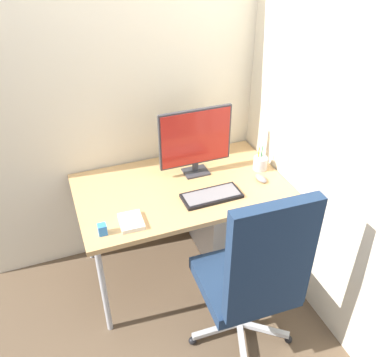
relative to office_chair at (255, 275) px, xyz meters
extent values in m
plane|color=brown|center=(-0.14, 0.78, -0.63)|extent=(8.00, 8.00, 0.00)
cube|color=beige|center=(-0.14, 1.22, 0.77)|extent=(2.74, 0.04, 2.80)
cube|color=beige|center=(0.58, 0.59, 0.77)|extent=(0.04, 2.18, 2.80)
cube|color=tan|center=(-0.14, 0.78, 0.10)|extent=(1.38, 0.82, 0.03)
cylinder|color=#B2B5BA|center=(-0.77, 0.43, -0.27)|extent=(0.04, 0.04, 0.71)
cylinder|color=#B2B5BA|center=(0.49, 0.43, -0.27)|extent=(0.04, 0.04, 0.71)
cylinder|color=#B2B5BA|center=(-0.77, 1.13, -0.27)|extent=(0.04, 0.04, 0.71)
cylinder|color=#B2B5BA|center=(0.49, 1.13, -0.27)|extent=(0.04, 0.04, 0.71)
sphere|color=black|center=(-0.31, 0.13, -0.60)|extent=(0.05, 0.05, 0.05)
cube|color=silver|center=(-0.15, 0.13, -0.56)|extent=(0.32, 0.05, 0.03)
cube|color=silver|center=(-0.05, -0.03, -0.56)|extent=(0.14, 0.31, 0.03)
sphere|color=black|center=(0.26, -0.08, -0.60)|extent=(0.05, 0.05, 0.05)
cube|color=silver|center=(0.13, 0.02, -0.56)|extent=(0.27, 0.23, 0.03)
sphere|color=black|center=(0.27, 0.30, -0.60)|extent=(0.05, 0.05, 0.05)
cube|color=silver|center=(0.14, 0.21, -0.56)|extent=(0.28, 0.21, 0.03)
sphere|color=black|center=(-0.08, 0.43, -0.60)|extent=(0.05, 0.05, 0.05)
cube|color=silver|center=(-0.04, 0.27, -0.56)|extent=(0.12, 0.32, 0.03)
cylinder|color=silver|center=(0.00, 0.12, -0.38)|extent=(0.04, 0.04, 0.34)
cube|color=navy|center=(0.00, 0.12, -0.17)|extent=(0.53, 0.51, 0.08)
cube|color=navy|center=(0.00, -0.13, 0.22)|extent=(0.46, 0.09, 0.70)
cube|color=#B2B5BA|center=(0.24, 0.87, -0.31)|extent=(0.41, 0.48, 0.64)
cube|color=#262628|center=(0.24, 0.62, -0.18)|extent=(0.20, 0.01, 0.02)
cube|color=#333338|center=(0.01, 0.90, 0.13)|extent=(0.17, 0.14, 0.01)
cube|color=#333338|center=(0.01, 0.91, 0.17)|extent=(0.04, 0.02, 0.07)
cube|color=#333338|center=(0.01, 0.91, 0.39)|extent=(0.51, 0.02, 0.40)
cube|color=#B2261E|center=(0.01, 0.90, 0.39)|extent=(0.48, 0.01, 0.38)
cube|color=black|center=(-0.01, 0.59, 0.13)|extent=(0.38, 0.17, 0.02)
cube|color=slate|center=(-0.01, 0.59, 0.14)|extent=(0.35, 0.14, 0.00)
ellipsoid|color=slate|center=(0.38, 0.65, 0.14)|extent=(0.06, 0.11, 0.03)
cylinder|color=#B2B5BA|center=(0.45, 0.78, 0.17)|extent=(0.10, 0.10, 0.09)
cylinder|color=#B2B5BA|center=(0.44, 0.78, 0.22)|extent=(0.03, 0.01, 0.11)
cylinder|color=#B2B5BA|center=(0.46, 0.78, 0.22)|extent=(0.03, 0.01, 0.11)
torus|color=black|center=(0.45, 0.78, 0.18)|extent=(0.03, 0.04, 0.01)
cylinder|color=#3FAD59|center=(0.46, 0.80, 0.22)|extent=(0.02, 0.02, 0.15)
cylinder|color=orange|center=(0.44, 0.80, 0.22)|extent=(0.02, 0.02, 0.14)
cube|color=silver|center=(-0.55, 0.53, 0.13)|extent=(0.14, 0.18, 0.03)
cube|color=#337FD8|center=(-0.72, 0.49, 0.15)|extent=(0.05, 0.05, 0.06)
camera|label=1|loc=(-0.88, -1.33, 1.68)|focal=38.38mm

